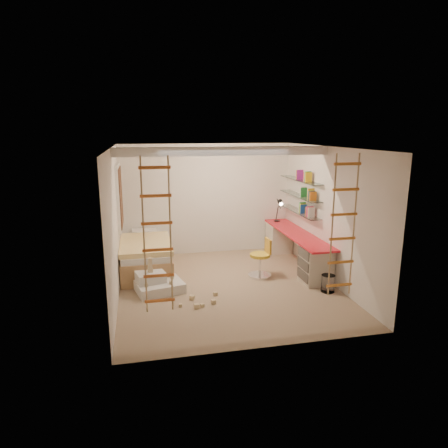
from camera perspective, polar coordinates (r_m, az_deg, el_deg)
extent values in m
plane|color=#9E8966|center=(7.68, 0.48, -8.89)|extent=(4.50, 4.50, 0.00)
cube|color=white|center=(7.42, 0.00, 10.36)|extent=(4.00, 0.18, 0.16)
cube|color=white|center=(8.56, -14.78, 3.77)|extent=(0.06, 1.15, 1.35)
cube|color=#4C2D1E|center=(8.56, -14.51, 3.79)|extent=(0.02, 1.00, 1.20)
cylinder|color=white|center=(7.63, 14.62, -8.21)|extent=(0.25, 0.25, 0.32)
cube|color=red|center=(8.71, 10.39, -1.37)|extent=(0.55, 2.80, 0.04)
cube|color=beige|center=(9.79, 7.86, -1.91)|extent=(0.52, 0.55, 0.71)
cube|color=beige|center=(7.94, 13.02, -5.75)|extent=(0.52, 0.55, 0.71)
cube|color=#4C4742|center=(7.76, 11.31, -4.15)|extent=(0.02, 0.50, 0.18)
cube|color=#4C4742|center=(7.82, 11.23, -5.69)|extent=(0.02, 0.50, 0.18)
cube|color=#4C4742|center=(7.90, 11.16, -7.20)|extent=(0.02, 0.50, 0.18)
cube|color=white|center=(8.94, 10.66, 1.77)|extent=(0.25, 1.80, 0.01)
cube|color=white|center=(8.88, 10.76, 3.98)|extent=(0.25, 1.80, 0.01)
cube|color=white|center=(8.83, 10.85, 6.22)|extent=(0.25, 1.80, 0.01)
cube|color=#AD7F51|center=(8.60, -11.06, -5.10)|extent=(1.00, 2.00, 0.45)
cube|color=white|center=(8.51, -11.14, -3.27)|extent=(0.95, 1.95, 0.12)
cube|color=yellow|center=(8.34, -11.15, -2.84)|extent=(1.02, 1.60, 0.10)
cube|color=white|center=(9.25, -11.29, -1.18)|extent=(0.55, 0.35, 0.12)
cylinder|color=black|center=(9.73, 7.56, 0.45)|extent=(0.14, 0.14, 0.02)
cylinder|color=black|center=(9.69, 7.59, 1.55)|extent=(0.02, 0.15, 0.36)
cylinder|color=black|center=(9.55, 7.84, 2.90)|extent=(0.02, 0.27, 0.20)
cone|color=black|center=(9.43, 8.09, 3.07)|extent=(0.12, 0.14, 0.15)
cylinder|color=#FFEABF|center=(9.40, 8.17, 2.84)|extent=(0.08, 0.04, 0.08)
cylinder|color=gold|center=(8.04, 5.17, -4.46)|extent=(0.42, 0.42, 0.06)
cube|color=gold|center=(8.04, 6.31, -3.11)|extent=(0.05, 0.31, 0.29)
cylinder|color=silver|center=(8.11, 5.14, -5.83)|extent=(0.05, 0.05, 0.41)
cylinder|color=silver|center=(8.18, 5.11, -7.34)|extent=(0.48, 0.48, 0.05)
cube|color=silver|center=(7.51, -9.19, -8.83)|extent=(0.94, 0.81, 0.18)
cube|color=silver|center=(7.50, -10.45, -7.44)|extent=(0.58, 0.51, 0.18)
cube|color=#CCB284|center=(7.45, -10.49, -6.49)|extent=(0.10, 0.10, 0.08)
cube|color=#CCB284|center=(7.43, -10.52, -5.95)|extent=(0.08, 0.08, 0.07)
cube|color=#CCB284|center=(7.40, -10.55, -5.25)|extent=(0.07, 0.07, 0.12)
cube|color=#CCB284|center=(7.35, -7.59, -8.28)|extent=(0.06, 0.06, 0.06)
cube|color=#CCB284|center=(7.60, -7.45, -7.54)|extent=(0.06, 0.06, 0.06)
cube|color=#CCB284|center=(7.30, -11.05, -8.56)|extent=(0.06, 0.06, 0.06)
cube|color=#CCB284|center=(6.84, -3.14, -11.48)|extent=(0.07, 0.07, 0.07)
cube|color=#CCB284|center=(6.95, -1.51, -11.06)|extent=(0.07, 0.07, 0.07)
cube|color=#CCB284|center=(7.13, -4.58, -10.45)|extent=(0.07, 0.07, 0.07)
cube|color=#CCB284|center=(6.87, -6.24, -11.43)|extent=(0.07, 0.07, 0.07)
cube|color=#CCB284|center=(6.80, -3.94, -11.66)|extent=(0.07, 0.07, 0.07)
cube|color=#CCB284|center=(7.26, -1.24, -9.94)|extent=(0.07, 0.07, 0.07)
cube|color=white|center=(8.92, 10.69, 2.50)|extent=(0.14, 0.64, 0.22)
cube|color=red|center=(8.86, 10.79, 4.72)|extent=(0.14, 0.46, 0.22)
cube|color=#8C1E7F|center=(8.82, 10.89, 6.97)|extent=(0.14, 0.46, 0.22)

